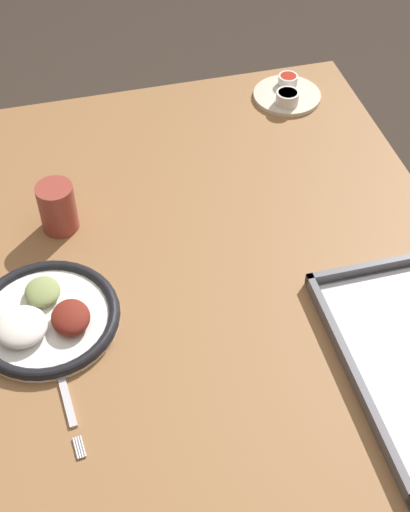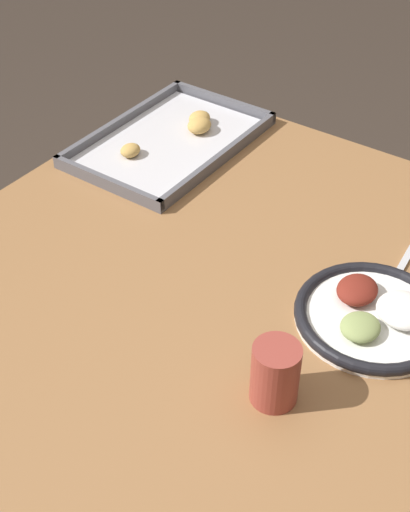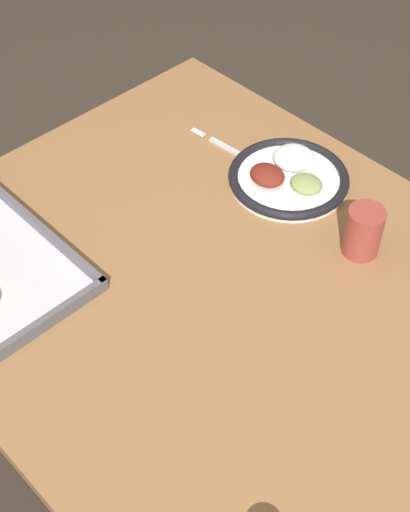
% 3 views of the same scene
% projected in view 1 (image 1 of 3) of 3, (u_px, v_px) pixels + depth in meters
% --- Properties ---
extents(ground_plane, '(8.00, 8.00, 0.00)m').
position_uv_depth(ground_plane, '(203.00, 449.00, 1.82)').
color(ground_plane, '#382D26').
extents(dining_table, '(1.10, 0.93, 0.72)m').
position_uv_depth(dining_table, '(202.00, 295.00, 1.36)').
color(dining_table, olive).
rests_on(dining_table, ground_plane).
extents(dinner_plate, '(0.25, 0.25, 0.04)m').
position_uv_depth(dinner_plate, '(45.00, 317.00, 1.18)').
color(dinner_plate, white).
rests_on(dinner_plate, dining_table).
extents(fork, '(0.21, 0.03, 0.00)m').
position_uv_depth(fork, '(65.00, 393.00, 1.09)').
color(fork, silver).
rests_on(fork, dining_table).
extents(saucer_plate, '(0.15, 0.15, 0.04)m').
position_uv_depth(saucer_plate, '(287.00, 94.00, 1.61)').
color(saucer_plate, beige).
rests_on(saucer_plate, dining_table).
extents(drinking_cup, '(0.07, 0.07, 0.10)m').
position_uv_depth(drinking_cup, '(58.00, 207.00, 1.30)').
color(drinking_cup, '#993D33').
rests_on(drinking_cup, dining_table).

